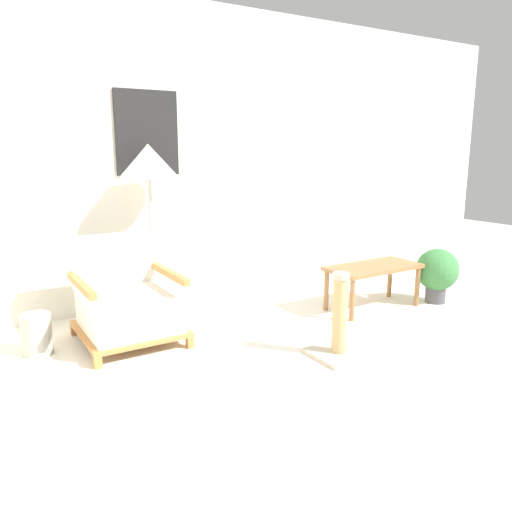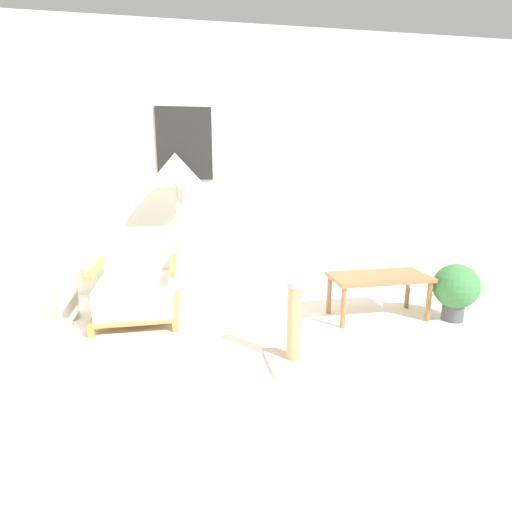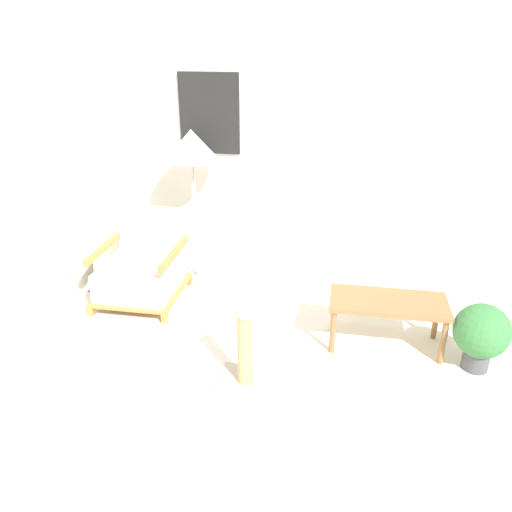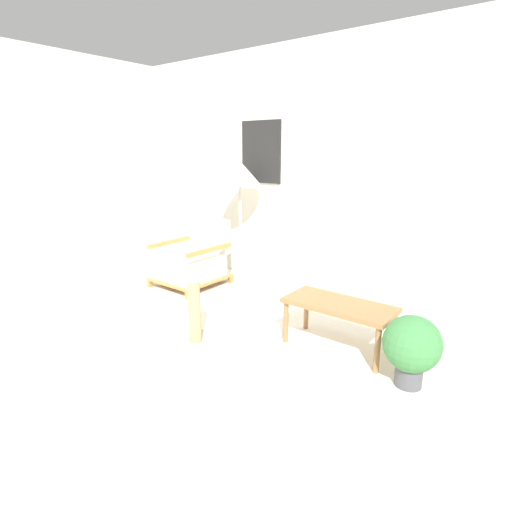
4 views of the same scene
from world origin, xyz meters
name	(u,v)px [view 1 (image 1 of 4)]	position (x,y,z in m)	size (l,w,h in m)	color
ground_plane	(358,387)	(0.00, 0.00, 0.00)	(14.00, 14.00, 0.00)	silver
wall_back	(195,156)	(0.00, 2.27, 1.35)	(8.00, 0.09, 2.70)	silver
armchair	(127,305)	(-0.95, 1.49, 0.27)	(0.71, 0.75, 0.77)	#B2753D
floor_lamp	(149,167)	(-0.57, 1.94, 1.27)	(0.48, 0.48, 1.46)	#B7B2A8
coffee_table	(373,271)	(1.18, 1.09, 0.34)	(0.87, 0.42, 0.40)	olive
vase	(37,334)	(-1.57, 1.56, 0.15)	(0.21, 0.21, 0.29)	#9E998E
potted_plant	(437,272)	(1.81, 0.90, 0.30)	(0.39, 0.39, 0.51)	#4C4C51
scratching_post	(339,329)	(0.21, 0.42, 0.20)	(0.37, 0.37, 0.60)	#B2A893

